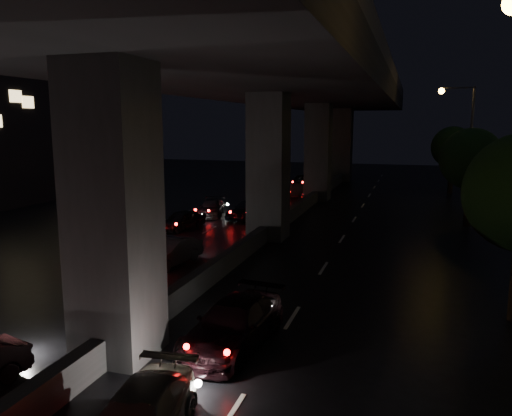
% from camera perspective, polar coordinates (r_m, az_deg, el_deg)
% --- Properties ---
extents(ground, '(120.00, 120.00, 0.00)m').
position_cam_1_polar(ground, '(23.55, -1.98, -6.07)').
color(ground, black).
rests_on(ground, ground).
extents(viaduct, '(12.00, 80.00, 10.50)m').
position_cam_1_polar(viaduct, '(27.50, 1.48, 13.74)').
color(viaduct, '#333336').
rests_on(viaduct, ground).
extents(median_barrier, '(0.45, 70.00, 0.85)m').
position_cam_1_polar(median_barrier, '(28.07, 1.41, -2.60)').
color(median_barrier, '#333336').
rests_on(median_barrier, ground).
extents(building_left, '(12.00, 24.00, 11.00)m').
position_cam_1_polar(building_left, '(50.18, -26.34, 7.65)').
color(building_left, black).
rests_on(building_left, ground).
extents(tree_c, '(3.80, 3.80, 6.12)m').
position_cam_1_polar(tree_c, '(33.62, 23.37, 5.14)').
color(tree_c, black).
rests_on(tree_c, ground).
extents(tree_d, '(3.80, 3.80, 6.12)m').
position_cam_1_polar(tree_d, '(49.54, 21.55, 6.45)').
color(tree_d, black).
rests_on(tree_d, ground).
extents(streetlight_far, '(2.52, 0.44, 9.00)m').
position_cam_1_polar(streetlight_far, '(39.52, 22.61, 7.87)').
color(streetlight_far, '#2D2D33').
rests_on(streetlight_far, ground).
extents(car_3, '(2.30, 4.71, 1.32)m').
position_cam_1_polar(car_3, '(14.76, -2.59, -13.16)').
color(car_3, black).
rests_on(car_3, ground).
extents(car_4, '(1.58, 4.08, 1.33)m').
position_cam_1_polar(car_4, '(25.34, -15.22, -3.73)').
color(car_4, '#262629').
rests_on(car_4, ground).
extents(car_5, '(1.81, 3.86, 1.22)m').
position_cam_1_polar(car_5, '(23.06, -9.83, -4.98)').
color(car_5, black).
rests_on(car_5, ground).
extents(car_6, '(2.22, 3.68, 1.17)m').
position_cam_1_polar(car_6, '(30.64, -8.47, -1.36)').
color(car_6, black).
rests_on(car_6, ground).
extents(car_7, '(2.56, 4.21, 1.14)m').
position_cam_1_polar(car_7, '(34.90, -5.07, 0.03)').
color(car_7, '#26272A').
rests_on(car_7, ground).
extents(car_8, '(2.52, 4.20, 1.34)m').
position_cam_1_polar(car_8, '(33.51, -0.87, -0.16)').
color(car_8, black).
rests_on(car_8, ground).
extents(car_9, '(2.13, 4.00, 1.25)m').
position_cam_1_polar(car_9, '(43.53, 3.75, 2.03)').
color(car_9, '#453F3B').
rests_on(car_9, ground).
extents(car_10, '(2.11, 4.39, 1.21)m').
position_cam_1_polar(car_10, '(50.71, 5.24, 3.06)').
color(car_10, black).
rests_on(car_10, ground).
extents(car_11, '(2.73, 4.64, 1.21)m').
position_cam_1_polar(car_11, '(49.79, 1.10, 2.99)').
color(car_11, black).
rests_on(car_11, ground).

